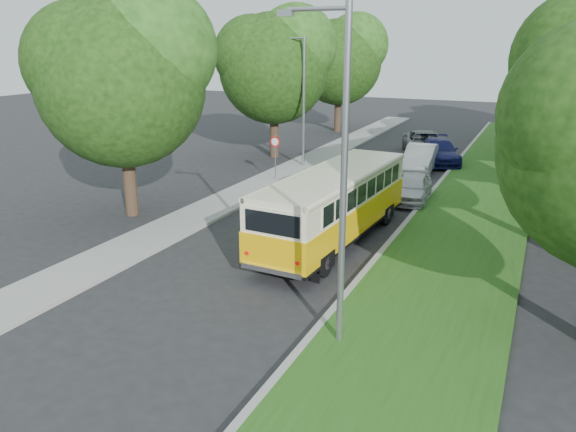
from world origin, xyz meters
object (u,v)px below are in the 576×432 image
at_px(car_blue, 439,151).
at_px(car_grey, 425,144).
at_px(car_silver, 412,188).
at_px(lamppost_far, 302,97).
at_px(vintage_bus, 334,207).
at_px(lamppost_near, 340,172).
at_px(car_white, 420,158).

xyz_separation_m(car_blue, car_grey, (-1.30, 2.17, 0.03)).
height_order(car_silver, car_blue, car_blue).
bearing_deg(lamppost_far, car_blue, 31.75).
distance_m(vintage_bus, car_silver, 7.06).
height_order(vintage_bus, car_silver, vintage_bus).
distance_m(vintage_bus, car_grey, 18.34).
bearing_deg(car_grey, car_blue, -77.68).
relative_size(lamppost_near, car_silver, 2.08).
distance_m(lamppost_near, car_silver, 14.26).
relative_size(lamppost_far, car_silver, 1.95).
bearing_deg(car_blue, lamppost_near, -105.71).
relative_size(vintage_bus, car_white, 2.03).
relative_size(car_silver, car_blue, 0.76).
xyz_separation_m(vintage_bus, car_white, (0.35, 13.46, -0.62)).
bearing_deg(car_white, car_grey, 95.48).
bearing_deg(lamppost_near, lamppost_far, 115.71).
bearing_deg(lamppost_far, car_white, 15.01).
relative_size(vintage_bus, car_blue, 1.84).
bearing_deg(car_white, lamppost_far, -167.93).
distance_m(lamppost_far, vintage_bus, 13.56).
xyz_separation_m(lamppost_near, vintage_bus, (-2.58, 6.82, -2.99)).
bearing_deg(lamppost_far, car_silver, -31.86).
relative_size(lamppost_near, car_blue, 1.59).
bearing_deg(lamppost_near, car_blue, 94.13).
distance_m(lamppost_far, car_blue, 9.17).
height_order(lamppost_far, car_white, lamppost_far).
xyz_separation_m(lamppost_near, car_grey, (-2.96, 25.15, -3.61)).
bearing_deg(car_white, lamppost_near, -86.65).
relative_size(lamppost_far, car_grey, 1.37).
bearing_deg(vintage_bus, car_white, 92.10).
bearing_deg(lamppost_near, car_grey, 96.70).
bearing_deg(car_silver, car_blue, 88.15).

